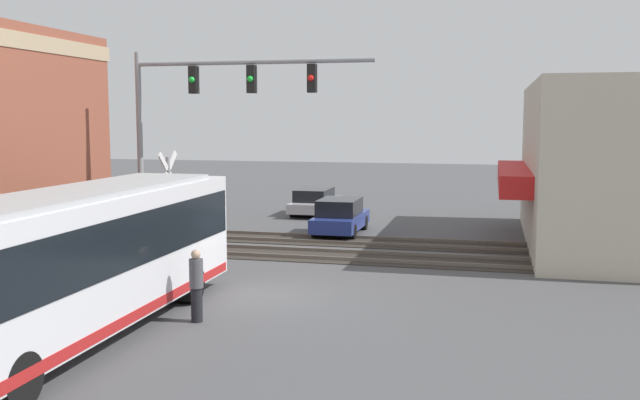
% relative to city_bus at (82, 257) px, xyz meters
% --- Properties ---
extents(ground_plane, '(120.00, 120.00, 0.00)m').
position_rel_city_bus_xyz_m(ground_plane, '(4.58, -2.80, -1.86)').
color(ground_plane, '#4C4C4F').
extents(shop_building, '(13.48, 9.22, 6.31)m').
position_rel_city_bus_xyz_m(shop_building, '(15.51, -14.28, 1.28)').
color(shop_building, beige).
rests_on(shop_building, ground).
extents(city_bus, '(11.26, 2.59, 3.38)m').
position_rel_city_bus_xyz_m(city_bus, '(0.00, 0.00, 0.00)').
color(city_bus, silver).
rests_on(city_bus, ground).
extents(traffic_signal_gantry, '(0.42, 8.19, 7.16)m').
position_rel_city_bus_xyz_m(traffic_signal_gantry, '(8.18, 0.34, 3.48)').
color(traffic_signal_gantry, gray).
rests_on(traffic_signal_gantry, ground).
extents(crossing_signal, '(1.41, 1.18, 3.81)m').
position_rel_city_bus_xyz_m(crossing_signal, '(9.06, 2.22, 0.43)').
color(crossing_signal, gray).
rests_on(crossing_signal, ground).
extents(rail_track_near, '(2.60, 60.00, 0.15)m').
position_rel_city_bus_xyz_m(rail_track_near, '(10.58, -2.80, -1.83)').
color(rail_track_near, '#332D28').
rests_on(rail_track_near, ground).
extents(rail_track_far, '(2.60, 60.00, 0.15)m').
position_rel_city_bus_xyz_m(rail_track_far, '(13.78, -2.80, -1.83)').
color(rail_track_far, '#332D28').
rests_on(rail_track_far, ground).
extents(parked_car_blue, '(4.28, 1.82, 1.53)m').
position_rel_city_bus_xyz_m(parked_car_blue, '(15.65, -2.60, -1.16)').
color(parked_car_blue, navy).
rests_on(parked_car_blue, ground).
extents(parked_car_silver, '(4.66, 1.82, 1.35)m').
position_rel_city_bus_xyz_m(parked_car_silver, '(21.53, -0.00, -1.23)').
color(parked_car_silver, '#B7B7BC').
rests_on(parked_car_silver, ground).
extents(pedestrian_near_bus, '(0.34, 0.34, 1.79)m').
position_rel_city_bus_xyz_m(pedestrian_near_bus, '(1.78, -1.98, -0.94)').
color(pedestrian_near_bus, black).
rests_on(pedestrian_near_bus, ground).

